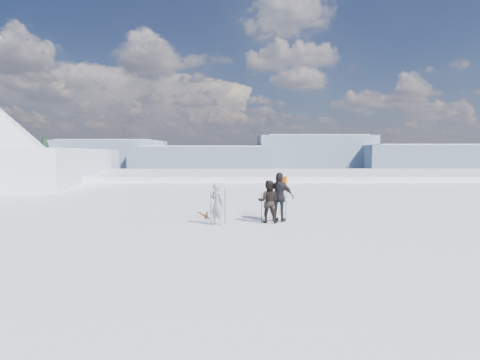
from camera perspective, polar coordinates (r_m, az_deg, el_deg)
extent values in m
plane|color=white|center=(73.39, 0.48, -11.62)|extent=(220.00, 208.01, 71.62)
cube|color=white|center=(41.60, 1.42, -8.45)|extent=(180.00, 16.00, 14.00)
plane|color=navy|center=(302.30, -0.50, -1.81)|extent=(820.00, 820.00, 0.00)
cube|color=slate|center=(529.84, -32.53, 2.01)|extent=(150.00, 80.00, 34.00)
cube|color=white|center=(529.61, -32.59, 3.53)|extent=(127.50, 70.00, 8.00)
cube|color=slate|center=(506.05, -19.08, 3.06)|extent=(130.00, 80.00, 46.00)
cube|color=white|center=(506.06, -19.14, 5.32)|extent=(110.50, 70.00, 8.00)
cube|color=slate|center=(452.36, -5.69, 2.64)|extent=(160.00, 80.00, 38.00)
cube|color=white|center=(452.16, -5.70, 4.67)|extent=(136.00, 70.00, 8.00)
cube|color=slate|center=(491.19, 11.15, 3.54)|extent=(140.00, 80.00, 52.00)
cube|color=white|center=(491.41, 11.19, 6.22)|extent=(119.00, 70.00, 8.00)
cube|color=slate|center=(506.72, 26.41, 2.51)|extent=(160.00, 80.00, 40.00)
cube|color=white|center=(506.58, 26.48, 4.43)|extent=(136.00, 70.00, 8.00)
cube|color=#2D2B28|center=(52.14, -24.14, -9.02)|extent=(21.55, 17.87, 14.25)
cone|color=black|center=(47.95, -30.05, -2.48)|extent=(6.16, 6.16, 11.00)
cone|color=black|center=(53.22, -29.33, -1.29)|extent=(6.72, 6.72, 12.00)
cone|color=black|center=(44.81, -25.08, -2.75)|extent=(6.16, 6.16, 11.00)
cone|color=black|center=(49.07, -21.60, -2.64)|extent=(5.60, 5.60, 10.00)
cone|color=black|center=(45.94, -21.76, -3.11)|extent=(5.60, 5.60, 10.00)
cone|color=black|center=(44.04, -28.49, -4.30)|extent=(5.04, 5.04, 9.00)
cone|color=black|center=(50.02, -27.42, -0.97)|extent=(7.28, 7.28, 13.00)
imported|color=#8E949B|center=(14.06, -3.50, -3.63)|extent=(0.69, 0.66, 1.59)
imported|color=black|center=(14.46, 4.31, -3.29)|extent=(0.90, 0.76, 1.65)
imported|color=black|center=(14.73, 6.06, -2.59)|extent=(1.23, 0.89, 1.94)
cube|color=orange|center=(14.87, 6.38, 2.28)|extent=(0.47, 0.38, 0.55)
cylinder|color=black|center=(14.03, -4.47, -4.37)|extent=(0.02, 0.02, 1.24)
cylinder|color=black|center=(13.95, -2.32, -4.18)|extent=(0.02, 0.02, 1.35)
cylinder|color=black|center=(14.41, 3.32, -4.25)|extent=(0.02, 0.02, 1.18)
cylinder|color=black|center=(14.40, 5.47, -4.18)|extent=(0.02, 0.02, 1.23)
cylinder|color=black|center=(14.68, 5.03, -3.93)|extent=(0.02, 0.02, 1.27)
cylinder|color=black|center=(14.67, 7.02, -3.92)|extent=(0.02, 0.02, 1.28)
cube|color=black|center=(16.23, -5.58, -5.34)|extent=(0.67, 1.63, 0.03)
cube|color=black|center=(16.22, -5.09, -5.34)|extent=(0.16, 1.70, 0.03)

